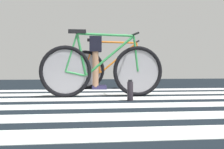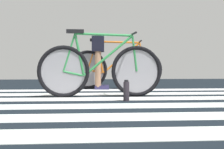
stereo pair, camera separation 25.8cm
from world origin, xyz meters
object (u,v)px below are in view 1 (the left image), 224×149
Objects in this scene: water_bottle at (130,91)px; bicycle_2_of_2 at (112,68)px; bicycle_1_of_2 at (102,69)px; cyclist_2_of_2 at (96,55)px.

bicycle_2_of_2 is at bearing 88.54° from water_bottle.
bicycle_2_of_2 is at bearing 74.83° from bicycle_1_of_2.
water_bottle is at bearing -63.74° from bicycle_1_of_2.
cyclist_2_of_2 reaches higher than water_bottle.
bicycle_2_of_2 is 1.79× the size of cyclist_2_of_2.
bicycle_1_of_2 is 1.58m from bicycle_2_of_2.
bicycle_1_of_2 is 1.00× the size of bicycle_2_of_2.
bicycle_2_of_2 is 2.10m from water_bottle.
bicycle_2_of_2 reaches higher than water_bottle.
bicycle_1_of_2 is at bearing -99.08° from bicycle_2_of_2.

